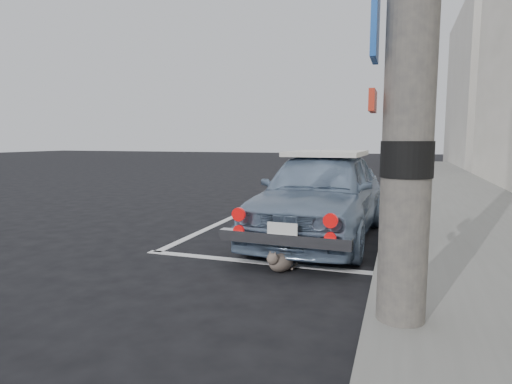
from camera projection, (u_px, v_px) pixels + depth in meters
ground at (236, 249)px, 5.64m from camera, size 80.00×80.00×0.00m
sidewalk at (480, 230)px, 6.49m from camera, size 2.80×40.00×0.15m
building_far at (493, 89)px, 21.92m from camera, size 3.50×10.00×8.00m
pline_rear at (261, 262)px, 5.01m from camera, size 3.00×0.12×0.01m
pline_front at (341, 192)px, 11.59m from camera, size 3.00×0.12×0.01m
pline_side at (249, 210)px, 8.74m from camera, size 0.12×7.00×0.01m
retro_coupe at (321, 193)px, 6.24m from camera, size 1.67×3.87×1.30m
cat at (280, 261)px, 4.65m from camera, size 0.33×0.44×0.26m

